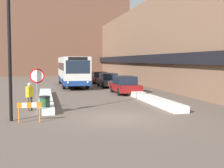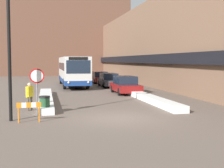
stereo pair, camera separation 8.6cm
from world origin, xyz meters
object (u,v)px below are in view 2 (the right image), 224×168
at_px(city_bus, 73,70).
at_px(parked_car_middle, 109,80).
at_px(parked_car_front, 125,85).
at_px(trash_bin, 45,105).
at_px(pedestrian, 30,94).
at_px(construction_barricade, 29,108).
at_px(parked_car_back, 100,77).
at_px(stop_sign, 37,82).
at_px(street_lamp, 15,36).

bearing_deg(city_bus, parked_car_middle, -27.90).
bearing_deg(parked_car_front, trash_bin, -127.44).
relative_size(pedestrian, construction_barricade, 1.47).
height_order(parked_car_back, stop_sign, stop_sign).
height_order(parked_car_back, pedestrian, pedestrian).
bearing_deg(parked_car_back, pedestrian, -110.34).
bearing_deg(parked_car_middle, street_lamp, -114.40).
bearing_deg(parked_car_front, parked_car_back, 90.00).
height_order(stop_sign, trash_bin, stop_sign).
height_order(stop_sign, street_lamp, street_lamp).
xyz_separation_m(city_bus, pedestrian, (-3.95, -17.02, -0.81)).
bearing_deg(parked_car_back, street_lamp, -108.97).
height_order(parked_car_middle, construction_barricade, parked_car_middle).
height_order(city_bus, parked_car_middle, city_bus).
height_order(pedestrian, trash_bin, pedestrian).
bearing_deg(street_lamp, stop_sign, 51.29).
height_order(street_lamp, trash_bin, street_lamp).
bearing_deg(street_lamp, pedestrian, 81.17).
distance_m(stop_sign, trash_bin, 1.53).
bearing_deg(stop_sign, street_lamp, -128.71).
relative_size(city_bus, pedestrian, 7.59).
bearing_deg(trash_bin, stop_sign, -117.65).
distance_m(city_bus, trash_bin, 18.44).
relative_size(city_bus, parked_car_middle, 2.57).
xyz_separation_m(parked_car_middle, street_lamp, (-8.17, -18.00, 3.27)).
relative_size(pedestrian, trash_bin, 1.71).
relative_size(trash_bin, construction_barricade, 0.86).
bearing_deg(parked_car_middle, parked_car_back, 90.00).
distance_m(parked_car_front, construction_barricade, 13.71).
distance_m(trash_bin, construction_barricade, 2.57).
bearing_deg(trash_bin, pedestrian, 127.07).
bearing_deg(street_lamp, construction_barricade, -45.19).
bearing_deg(parked_car_front, pedestrian, -134.43).
height_order(city_bus, pedestrian, city_bus).
bearing_deg(construction_barricade, parked_car_middle, 67.85).
distance_m(stop_sign, pedestrian, 2.04).
xyz_separation_m(parked_car_middle, parked_car_back, (-0.00, 5.75, -0.01)).
xyz_separation_m(parked_car_front, trash_bin, (-6.87, -8.97, -0.28)).
bearing_deg(pedestrian, street_lamp, -151.51).
relative_size(city_bus, construction_barricade, 11.19).
distance_m(stop_sign, street_lamp, 2.68).
height_order(trash_bin, construction_barricade, trash_bin).
relative_size(parked_car_front, parked_car_back, 1.05).
distance_m(city_bus, parked_car_middle, 4.38).
relative_size(city_bus, stop_sign, 4.99).
bearing_deg(parked_car_back, parked_car_front, -90.00).
relative_size(street_lamp, pedestrian, 4.02).
bearing_deg(parked_car_middle, pedestrian, -117.13).
bearing_deg(pedestrian, parked_car_back, 16.98).
height_order(city_bus, parked_car_front, city_bus).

